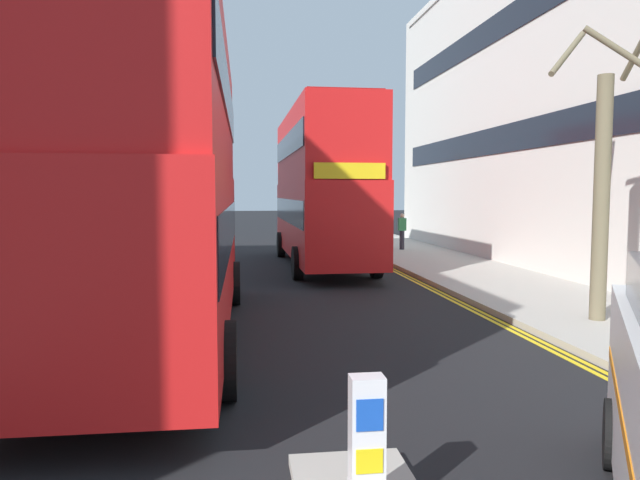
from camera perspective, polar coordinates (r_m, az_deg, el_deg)
name	(u,v)px	position (r m, az deg, el deg)	size (l,w,h in m)	color
sidewalk_right	(504,284)	(18.00, 17.07, -4.05)	(4.00, 80.00, 0.14)	#ADA89E
sidewalk_left	(25,295)	(17.25, -26.28, -4.69)	(4.00, 80.00, 0.14)	#ADA89E
kerb_line_outer	(459,301)	(15.38, 13.06, -5.65)	(0.10, 56.00, 0.01)	yellow
kerb_line_inner	(453,301)	(15.32, 12.50, -5.68)	(0.10, 56.00, 0.01)	yellow
keep_left_bollard	(367,448)	(5.19, 4.47, -19.14)	(0.36, 0.28, 1.11)	silver
double_decker_bus_away	(159,174)	(11.16, -15.10, 6.11)	(2.87, 10.83, 5.64)	red
double_decker_bus_oncoming	(322,183)	(21.91, 0.17, 5.41)	(2.84, 10.82, 5.64)	red
pedestrian_far	(402,231)	(27.17, 7.81, 0.88)	(0.34, 0.22, 1.62)	#2D2D38
street_tree_near	(601,181)	(13.15, 25.19, 5.06)	(1.84, 1.90, 5.96)	#6B6047
street_tree_mid	(350,198)	(33.92, 2.83, 4.05)	(1.63, 2.08, 5.13)	#6B6047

